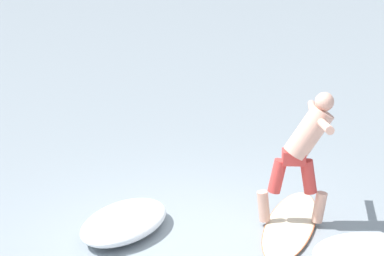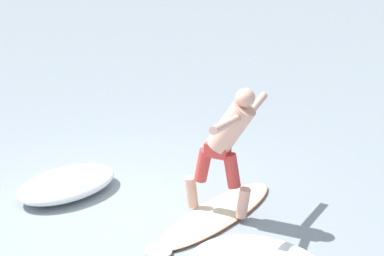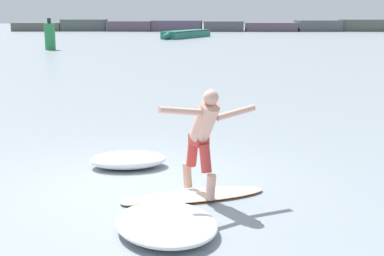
{
  "view_description": "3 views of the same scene",
  "coord_description": "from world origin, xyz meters",
  "px_view_note": "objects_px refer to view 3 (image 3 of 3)",
  "views": [
    {
      "loc": [
        -5.28,
        -3.72,
        3.29
      ],
      "look_at": [
        1.21,
        0.9,
        0.9
      ],
      "focal_mm": 60.0,
      "sensor_mm": 36.0,
      "label": 1
    },
    {
      "loc": [
        -2.8,
        -6.05,
        3.8
      ],
      "look_at": [
        1.43,
        0.48,
        0.65
      ],
      "focal_mm": 60.0,
      "sensor_mm": 36.0,
      "label": 2
    },
    {
      "loc": [
        1.15,
        -8.08,
        2.69
      ],
      "look_at": [
        0.89,
        1.12,
        0.65
      ],
      "focal_mm": 50.0,
      "sensor_mm": 36.0,
      "label": 3
    }
  ],
  "objects_px": {
    "surfboard": "(196,195)",
    "channel_marker_buoy": "(50,36)",
    "fishing_boat_near_jetty": "(185,34)",
    "surfer": "(203,133)"
  },
  "relations": [
    {
      "from": "surfer",
      "to": "channel_marker_buoy",
      "type": "bearing_deg",
      "value": 110.02
    },
    {
      "from": "surfer",
      "to": "channel_marker_buoy",
      "type": "distance_m",
      "value": 31.27
    },
    {
      "from": "surfer",
      "to": "fishing_boat_near_jetty",
      "type": "relative_size",
      "value": 0.19
    },
    {
      "from": "surfer",
      "to": "fishing_boat_near_jetty",
      "type": "distance_m",
      "value": 45.58
    },
    {
      "from": "surfboard",
      "to": "fishing_boat_near_jetty",
      "type": "xyz_separation_m",
      "value": [
        -1.97,
        45.44,
        0.36
      ]
    },
    {
      "from": "fishing_boat_near_jetty",
      "to": "channel_marker_buoy",
      "type": "bearing_deg",
      "value": -118.13
    },
    {
      "from": "surfboard",
      "to": "channel_marker_buoy",
      "type": "distance_m",
      "value": 31.16
    },
    {
      "from": "surfboard",
      "to": "channel_marker_buoy",
      "type": "relative_size",
      "value": 1.02
    },
    {
      "from": "surfboard",
      "to": "surfer",
      "type": "xyz_separation_m",
      "value": [
        0.1,
        -0.09,
        0.96
      ]
    },
    {
      "from": "fishing_boat_near_jetty",
      "to": "channel_marker_buoy",
      "type": "distance_m",
      "value": 18.33
    }
  ]
}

